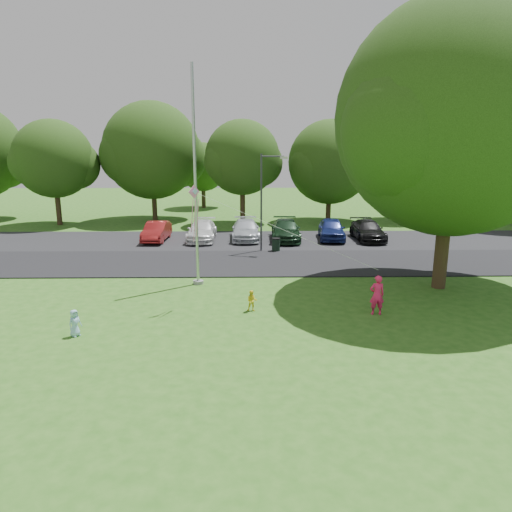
{
  "coord_description": "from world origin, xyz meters",
  "views": [
    {
      "loc": [
        -1.06,
        -16.12,
        6.36
      ],
      "look_at": [
        -0.73,
        4.0,
        1.6
      ],
      "focal_mm": 32.0,
      "sensor_mm": 36.0,
      "label": 1
    }
  ],
  "objects_px": {
    "flagpole": "(196,197)",
    "big_tree": "(453,124)",
    "street_lamp": "(265,194)",
    "child_blue": "(75,323)",
    "woman": "(377,295)",
    "child_yellow": "(252,301)",
    "kite": "(201,206)",
    "trash_can": "(276,245)"
  },
  "relations": [
    {
      "from": "flagpole",
      "to": "trash_can",
      "type": "relative_size",
      "value": 11.58
    },
    {
      "from": "child_yellow",
      "to": "big_tree",
      "type": "bearing_deg",
      "value": 22.2
    },
    {
      "from": "street_lamp",
      "to": "child_yellow",
      "type": "relative_size",
      "value": 7.02
    },
    {
      "from": "trash_can",
      "to": "child_blue",
      "type": "xyz_separation_m",
      "value": [
        -7.74,
        -13.22,
        0.05
      ]
    },
    {
      "from": "flagpole",
      "to": "kite",
      "type": "relative_size",
      "value": 1.37
    },
    {
      "from": "woman",
      "to": "flagpole",
      "type": "bearing_deg",
      "value": -31.96
    },
    {
      "from": "flagpole",
      "to": "child_blue",
      "type": "xyz_separation_m",
      "value": [
        -3.59,
        -6.24,
        -3.69
      ]
    },
    {
      "from": "woman",
      "to": "street_lamp",
      "type": "bearing_deg",
      "value": -72.58
    },
    {
      "from": "child_yellow",
      "to": "child_blue",
      "type": "relative_size",
      "value": 0.9
    },
    {
      "from": "street_lamp",
      "to": "child_blue",
      "type": "relative_size",
      "value": 6.3
    },
    {
      "from": "street_lamp",
      "to": "woman",
      "type": "distance_m",
      "value": 12.27
    },
    {
      "from": "big_tree",
      "to": "child_blue",
      "type": "distance_m",
      "value": 17.22
    },
    {
      "from": "kite",
      "to": "woman",
      "type": "bearing_deg",
      "value": -51.36
    },
    {
      "from": "flagpole",
      "to": "big_tree",
      "type": "relative_size",
      "value": 0.78
    },
    {
      "from": "child_blue",
      "to": "street_lamp",
      "type": "bearing_deg",
      "value": 5.52
    },
    {
      "from": "street_lamp",
      "to": "woman",
      "type": "bearing_deg",
      "value": -54.03
    },
    {
      "from": "flagpole",
      "to": "child_blue",
      "type": "height_order",
      "value": "flagpole"
    },
    {
      "from": "big_tree",
      "to": "child_blue",
      "type": "xyz_separation_m",
      "value": [
        -14.84,
        -5.39,
        -6.89
      ]
    },
    {
      "from": "child_yellow",
      "to": "child_blue",
      "type": "xyz_separation_m",
      "value": [
        -6.15,
        -2.39,
        0.05
      ]
    },
    {
      "from": "big_tree",
      "to": "child_yellow",
      "type": "bearing_deg",
      "value": -161.01
    },
    {
      "from": "flagpole",
      "to": "street_lamp",
      "type": "distance_m",
      "value": 7.81
    },
    {
      "from": "flagpole",
      "to": "big_tree",
      "type": "height_order",
      "value": "big_tree"
    },
    {
      "from": "flagpole",
      "to": "street_lamp",
      "type": "relative_size",
      "value": 1.65
    },
    {
      "from": "woman",
      "to": "child_yellow",
      "type": "bearing_deg",
      "value": -7.12
    },
    {
      "from": "kite",
      "to": "trash_can",
      "type": "bearing_deg",
      "value": 27.72
    },
    {
      "from": "trash_can",
      "to": "child_yellow",
      "type": "height_order",
      "value": "trash_can"
    },
    {
      "from": "trash_can",
      "to": "woman",
      "type": "relative_size",
      "value": 0.54
    },
    {
      "from": "flagpole",
      "to": "woman",
      "type": "distance_m",
      "value": 9.21
    },
    {
      "from": "child_yellow",
      "to": "woman",
      "type": "bearing_deg",
      "value": -1.86
    },
    {
      "from": "street_lamp",
      "to": "woman",
      "type": "height_order",
      "value": "street_lamp"
    },
    {
      "from": "trash_can",
      "to": "woman",
      "type": "bearing_deg",
      "value": -73.76
    },
    {
      "from": "woman",
      "to": "child_blue",
      "type": "relative_size",
      "value": 1.65
    },
    {
      "from": "trash_can",
      "to": "kite",
      "type": "height_order",
      "value": "kite"
    },
    {
      "from": "street_lamp",
      "to": "trash_can",
      "type": "xyz_separation_m",
      "value": [
        0.7,
        -0.0,
        -3.2
      ]
    },
    {
      "from": "big_tree",
      "to": "trash_can",
      "type": "bearing_deg",
      "value": 132.2
    },
    {
      "from": "flagpole",
      "to": "child_blue",
      "type": "distance_m",
      "value": 8.08
    },
    {
      "from": "big_tree",
      "to": "kite",
      "type": "distance_m",
      "value": 11.4
    },
    {
      "from": "flagpole",
      "to": "kite",
      "type": "distance_m",
      "value": 3.33
    },
    {
      "from": "trash_can",
      "to": "child_blue",
      "type": "distance_m",
      "value": 15.32
    },
    {
      "from": "big_tree",
      "to": "kite",
      "type": "bearing_deg",
      "value": -167.19
    },
    {
      "from": "woman",
      "to": "child_yellow",
      "type": "height_order",
      "value": "woman"
    },
    {
      "from": "street_lamp",
      "to": "woman",
      "type": "xyz_separation_m",
      "value": [
        3.98,
        -11.26,
        -2.84
      ]
    }
  ]
}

